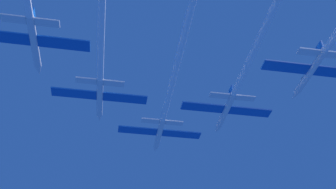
{
  "coord_description": "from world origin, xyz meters",
  "views": [
    {
      "loc": [
        -8.92,
        -70.08,
        -45.09
      ],
      "look_at": [
        -0.28,
        -14.64,
        -0.08
      ],
      "focal_mm": 40.13,
      "sensor_mm": 36.0,
      "label": 1
    }
  ],
  "objects": [
    {
      "name": "jet_lead",
      "position": [
        -0.01,
        -24.27,
        0.1
      ],
      "size": [
        18.21,
        74.07,
        3.02
      ],
      "color": "silver"
    },
    {
      "name": "jet_right_wing",
      "position": [
        11.84,
        -30.41,
        -0.68
      ],
      "size": [
        18.21,
        62.38,
        3.02
      ],
      "color": "silver"
    },
    {
      "name": "jet_left_wing",
      "position": [
        -13.21,
        -29.89,
        -0.15
      ],
      "size": [
        18.21,
        61.56,
        3.02
      ],
      "color": "silver"
    }
  ]
}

